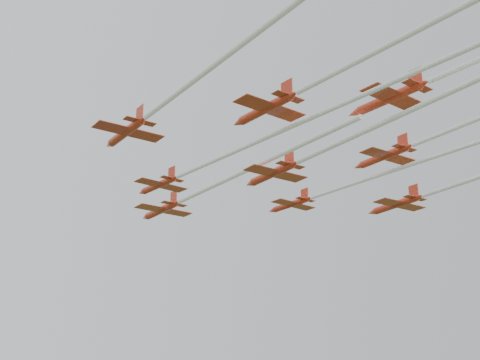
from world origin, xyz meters
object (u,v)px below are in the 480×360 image
jet_row2_left (234,152)px  jet_row3_left (158,108)px  jet_row4_left (324,78)px  jet_row2_right (345,187)px  jet_row3_mid (312,155)px  jet_lead (198,193)px  jet_row3_right (477,178)px

jet_row2_left → jet_row3_left: size_ratio=1.46×
jet_row3_left → jet_row4_left: jet_row4_left is taller
jet_row2_right → jet_row3_mid: bearing=-151.4°
jet_row2_right → jet_row4_left: 33.89m
jet_row2_left → jet_row3_left: (-12.96, -5.30, 1.11)m
jet_row2_right → jet_row3_left: jet_row3_left is taller
jet_row2_right → jet_lead: bearing=133.5°
jet_row2_left → jet_row3_mid: size_ratio=1.44×
jet_lead → jet_row3_left: jet_row3_left is taller
jet_row2_left → jet_row2_right: jet_row2_right is taller
jet_row2_right → jet_row3_left: size_ratio=1.16×
jet_row2_left → jet_row4_left: size_ratio=1.37×
jet_lead → jet_row2_left: bearing=-108.6°
jet_lead → jet_row3_left: 30.20m
jet_row3_left → jet_row3_mid: 21.79m
jet_row2_right → jet_row3_right: 19.14m
jet_row2_left → jet_lead: bearing=67.0°
jet_row3_left → jet_row3_right: size_ratio=0.68×
jet_lead → jet_row2_left: jet_lead is taller
jet_lead → jet_row2_right: size_ratio=1.08×
jet_row3_right → jet_row4_left: jet_row4_left is taller
jet_row4_left → jet_row2_left: bearing=81.6°
jet_row3_left → jet_row4_left: bearing=-52.5°
jet_row2_left → jet_row3_right: bearing=-23.5°
jet_row2_left → jet_row3_mid: (8.77, -5.00, -0.53)m
jet_row3_left → jet_row4_left: (13.09, -14.35, 0.58)m
jet_row3_mid → jet_row3_right: 27.08m
jet_row2_right → jet_row4_left: bearing=-140.9°
jet_lead → jet_row3_mid: size_ratio=1.22×
jet_row3_mid → jet_row3_right: jet_row3_right is taller
jet_row2_right → jet_row3_left: bearing=-172.2°
jet_row3_left → jet_row3_right: (48.62, -2.83, -1.05)m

